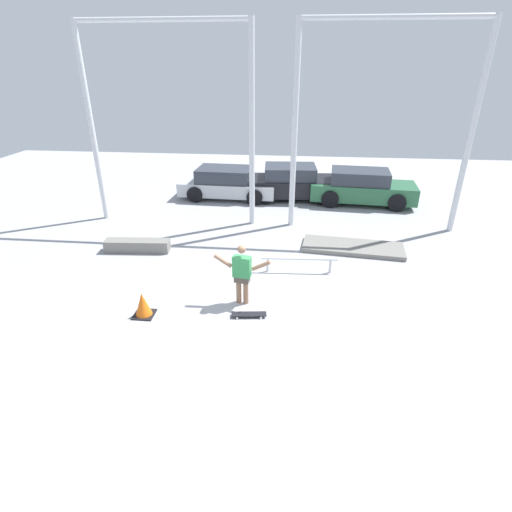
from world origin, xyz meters
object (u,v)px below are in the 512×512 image
skateboarder (242,272)px  traffic_cone (143,305)px  skateboard (249,314)px  grind_box (137,246)px  parked_car_black (292,183)px  manual_pad (353,247)px  parked_car_green (362,187)px  grind_rail (299,261)px  parked_car_silver (227,183)px

skateboarder → traffic_cone: 2.48m
skateboard → grind_box: (-4.00, 3.31, 0.13)m
skateboard → grind_box: bearing=133.4°
skateboarder → parked_car_black: 8.94m
skateboarder → traffic_cone: skateboarder is taller
manual_pad → skateboard: bearing=-125.0°
skateboard → grind_box: grind_box is taller
grind_box → parked_car_green: 9.68m
grind_rail → parked_car_black: bearing=92.8°
parked_car_green → grind_rail: bearing=-106.7°
manual_pad → parked_car_silver: (-4.98, 5.12, 0.57)m
parked_car_silver → parked_car_black: 2.90m
grind_box → parked_car_silver: 6.28m
skateboarder → traffic_cone: bearing=-151.2°
parked_car_silver → parked_car_green: 5.85m
parked_car_green → traffic_cone: 11.19m
parked_car_black → traffic_cone: parked_car_black is taller
grind_rail → parked_car_silver: (-3.23, 6.87, 0.30)m
manual_pad → grind_box: bearing=-173.1°
skateboard → manual_pad: size_ratio=0.27×
parked_car_black → grind_rail: bearing=-90.9°
grind_box → grind_rail: grind_rail is taller
skateboarder → grind_box: 4.69m
grind_rail → skateboard: bearing=-115.9°
skateboard → grind_rail: (1.17, 2.40, 0.28)m
grind_box → parked_car_silver: bearing=72.0°
skateboarder → manual_pad: bearing=57.8°
parked_car_silver → parked_car_green: bearing=0.4°
parked_car_silver → traffic_cone: size_ratio=7.15×
grind_box → parked_car_green: bearing=36.4°
parked_car_silver → parked_car_black: parked_car_black is taller
grind_box → parked_car_silver: parked_car_silver is taller
manual_pad → traffic_cone: traffic_cone is taller
manual_pad → traffic_cone: 6.96m
skateboard → manual_pad: 5.07m
manual_pad → grind_rail: (-1.75, -1.75, 0.27)m
parked_car_silver → grind_box: bearing=-105.5°
skateboard → skateboarder: bearing=104.4°
grind_box → parked_car_silver: (1.94, 5.96, 0.45)m
traffic_cone → skateboard: bearing=4.3°
parked_car_silver → traffic_cone: parked_car_silver is taller
parked_car_silver → skateboard: bearing=-74.9°
parked_car_green → traffic_cone: (-6.30, -9.24, -0.40)m
skateboarder → grind_box: bearing=153.7°
skateboarder → parked_car_black: skateboarder is taller
parked_car_black → parked_car_green: bearing=-12.0°
parked_car_green → traffic_cone: size_ratio=7.39×
parked_car_black → parked_car_green: (2.96, -0.44, -0.01)m
grind_rail → parked_car_black: parked_car_black is taller
skateboard → grind_rail: size_ratio=0.39×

